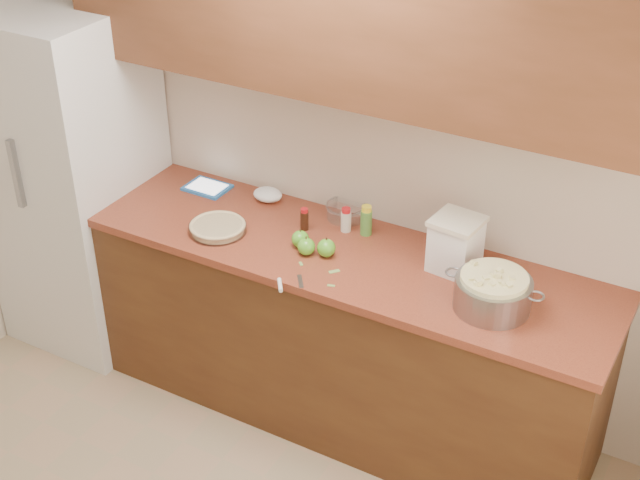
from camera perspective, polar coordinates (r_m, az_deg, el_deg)
The scene contains 20 objects.
room_shell at distance 2.79m, azimuth -14.56°, elevation -7.87°, with size 3.60×3.60×3.60m.
counter_run at distance 4.24m, azimuth 0.32°, elevation -5.66°, with size 2.64×0.68×0.92m.
upper_cabinets at distance 3.67m, azimuth 1.60°, elevation 14.52°, with size 2.60×0.34×0.70m, color brown.
fridge at distance 4.73m, azimuth -15.35°, elevation 3.74°, with size 0.70×0.70×1.80m, color silver.
pie at distance 4.10m, azimuth -6.57°, elevation 0.80°, with size 0.27×0.27×0.04m.
colander at distance 3.61m, azimuth 11.00°, elevation -3.32°, with size 0.41×0.31×0.15m.
flour_canister at distance 3.80m, azimuth 8.67°, elevation -0.23°, with size 0.22×0.22×0.24m.
tablet at distance 4.47m, azimuth -7.23°, elevation 3.36°, with size 0.22×0.17×0.02m.
paring_knife at distance 3.71m, azimuth -2.38°, elevation -2.86°, with size 0.12×0.16×0.02m.
lemon_bottle at distance 4.03m, azimuth 2.98°, elevation 1.24°, with size 0.05×0.05×0.14m.
cinnamon_shaker at distance 4.06m, azimuth 1.67°, elevation 1.29°, with size 0.05×0.05×0.12m.
vanilla_bottle at distance 4.07m, azimuth -1.00°, elevation 1.33°, with size 0.04×0.04×0.11m.
mixing_bowl at distance 4.17m, azimuth 1.67°, elevation 1.92°, with size 0.19×0.19×0.07m.
paper_towel at distance 4.33m, azimuth -3.37°, elevation 2.92°, with size 0.15×0.12×0.06m, color white.
apple_left at distance 3.95m, azimuth -1.27°, elevation 0.06°, with size 0.08×0.08×0.09m.
apple_center at distance 3.89m, azimuth 0.41°, elevation -0.51°, with size 0.08×0.08×0.09m.
apple_front at distance 3.90m, azimuth -0.89°, elevation -0.42°, with size 0.08×0.08×0.09m.
peel_a at distance 3.80m, azimuth 0.92°, elevation -2.02°, with size 0.05×0.02×0.00m, color #7FA952.
peel_b at distance 3.85m, azimuth -1.23°, elevation -1.53°, with size 0.03×0.01×0.00m, color #7FA952.
peel_c at distance 3.71m, azimuth 0.71°, elevation -2.93°, with size 0.03×0.01×0.00m, color #7FA952.
Camera 1 is at (1.62, -1.47, 3.04)m, focal length 50.00 mm.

